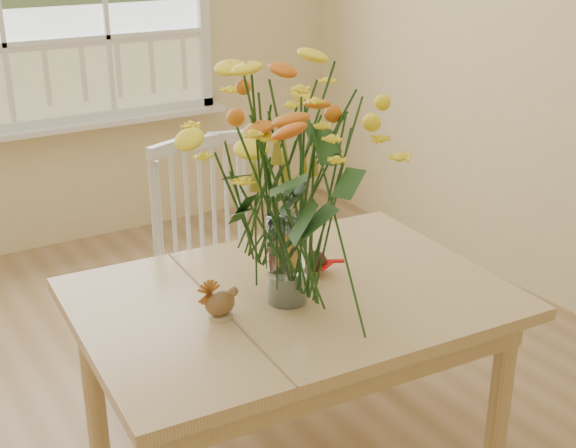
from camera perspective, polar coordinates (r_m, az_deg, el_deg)
dining_table at (r=2.41m, az=0.25°, el=-7.05°), size 1.34×1.00×0.69m
windsor_chair at (r=3.04m, az=-5.44°, el=-2.02°), size 0.47×0.45×0.95m
flower_vase at (r=2.16m, az=-0.07°, el=3.90°), size 0.57×0.57×0.67m
pumpkin at (r=2.47m, az=-0.16°, el=-2.81°), size 0.10×0.10×0.08m
turkey_figurine at (r=2.21m, az=-5.06°, el=-5.88°), size 0.09×0.07×0.11m
dark_gourd at (r=2.48m, az=2.01°, el=-2.85°), size 0.13×0.08×0.07m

